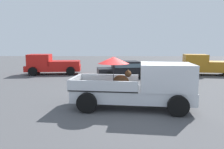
# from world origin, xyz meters

# --- Properties ---
(ground_plane) EXTENTS (80.00, 80.00, 0.00)m
(ground_plane) POSITION_xyz_m (0.00, 0.00, 0.00)
(ground_plane) COLOR #4C4C4F
(pickup_truck_main) EXTENTS (5.22, 2.70, 2.17)m
(pickup_truck_main) POSITION_xyz_m (0.45, -0.06, 0.97)
(pickup_truck_main) COLOR black
(pickup_truck_main) RESTS_ON ground
(pickup_truck_red) EXTENTS (4.97, 2.58, 1.80)m
(pickup_truck_red) POSITION_xyz_m (-6.53, 10.18, 0.87)
(pickup_truck_red) COLOR black
(pickup_truck_red) RESTS_ON ground
(pickup_truck_far) EXTENTS (5.02, 2.75, 1.80)m
(pickup_truck_far) POSITION_xyz_m (7.33, 9.92, 0.87)
(pickup_truck_far) COLOR black
(pickup_truck_far) RESTS_ON ground
(parked_sedan_near) EXTENTS (4.55, 2.56, 1.33)m
(parked_sedan_near) POSITION_xyz_m (0.04, 8.18, 0.74)
(parked_sedan_near) COLOR black
(parked_sedan_near) RESTS_ON ground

